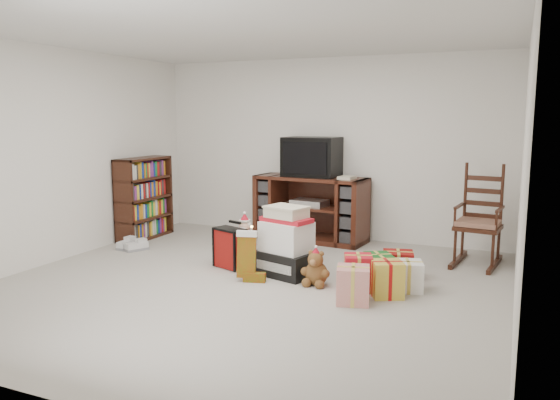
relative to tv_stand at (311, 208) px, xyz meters
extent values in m
cube|color=#B2ADA3|center=(0.13, -2.19, -0.45)|extent=(5.00, 5.00, 0.01)
cube|color=silver|center=(0.13, -2.19, 2.06)|extent=(5.00, 5.00, 0.01)
cube|color=white|center=(0.13, 0.31, 0.81)|extent=(5.00, 0.01, 2.50)
cube|color=white|center=(0.13, -4.69, 0.81)|extent=(5.00, 0.01, 2.50)
cube|color=white|center=(-2.37, -2.19, 0.81)|extent=(0.01, 5.00, 2.50)
cube|color=white|center=(2.63, -2.19, 0.81)|extent=(0.01, 5.00, 2.50)
cube|color=#401E12|center=(0.00, 0.00, 0.00)|extent=(1.59, 0.70, 0.88)
cube|color=silver|center=(0.00, -0.03, 0.08)|extent=(0.49, 0.38, 0.09)
cube|color=#371A0F|center=(-2.19, -0.81, 0.12)|extent=(0.31, 0.93, 1.13)
cube|color=#371A0F|center=(2.21, -0.42, -0.01)|extent=(0.54, 0.52, 0.05)
cube|color=#976652|center=(2.21, -0.42, 0.05)|extent=(0.50, 0.48, 0.06)
cube|color=#371A0F|center=(2.21, -0.21, 0.39)|extent=(0.41, 0.11, 0.74)
cube|color=#371A0F|center=(2.21, -0.42, -0.42)|extent=(0.58, 0.85, 0.06)
cube|color=black|center=(0.36, -1.70, -0.31)|extent=(0.68, 0.57, 0.27)
cube|color=white|center=(0.36, -1.70, -0.02)|extent=(0.58, 0.50, 0.32)
cube|color=red|center=(0.36, -1.70, 0.17)|extent=(0.59, 0.42, 0.05)
cube|color=beige|center=(0.36, -1.70, 0.24)|extent=(0.47, 0.40, 0.10)
cube|color=maroon|center=(-0.34, -1.70, -0.21)|extent=(0.39, 0.29, 0.46)
cube|color=black|center=(-0.34, -1.61, 0.08)|extent=(0.18, 0.09, 0.03)
ellipsoid|color=brown|center=(0.77, -1.89, -0.32)|extent=(0.24, 0.20, 0.25)
sphere|color=brown|center=(0.77, -1.92, -0.17)|extent=(0.16, 0.16, 0.16)
cone|color=#AC1222|center=(0.30, -1.14, -0.26)|extent=(0.26, 0.26, 0.37)
sphere|color=beige|center=(0.30, -1.14, -0.03)|extent=(0.12, 0.12, 0.12)
cone|color=#AC1222|center=(0.30, -1.14, 0.06)|extent=(0.11, 0.11, 0.09)
cylinder|color=silver|center=(0.43, -1.25, -0.07)|extent=(0.02, 0.02, 0.11)
cone|color=#AC1222|center=(-0.26, -1.48, -0.24)|extent=(0.28, 0.28, 0.40)
sphere|color=beige|center=(-0.26, -1.48, 0.00)|extent=(0.14, 0.14, 0.14)
cone|color=#AC1222|center=(-0.26, -1.48, 0.11)|extent=(0.12, 0.12, 0.10)
cylinder|color=silver|center=(-0.12, -1.58, -0.04)|extent=(0.02, 0.02, 0.12)
cube|color=silver|center=(-2.01, -1.45, -0.39)|extent=(0.13, 0.30, 0.10)
cube|color=silver|center=(-1.82, -1.45, -0.39)|extent=(0.24, 0.32, 0.10)
cube|color=red|center=(1.18, -1.83, -0.30)|extent=(0.28, 0.28, 0.28)
cube|color=#1A6A22|center=(1.40, -1.56, -0.30)|extent=(0.28, 0.28, 0.28)
cube|color=gold|center=(1.45, -1.99, -0.30)|extent=(0.28, 0.28, 0.28)
cube|color=silver|center=(1.13, -2.21, -0.30)|extent=(0.28, 0.28, 0.28)
cube|color=white|center=(1.67, -1.78, -0.30)|extent=(0.28, 0.28, 0.28)
cube|color=maroon|center=(1.61, -1.35, -0.30)|extent=(0.28, 0.28, 0.28)
cube|color=black|center=(0.00, 0.05, 0.71)|extent=(0.74, 0.53, 0.54)
cube|color=black|center=(0.00, -0.21, 0.71)|extent=(0.62, 0.04, 0.43)
camera|label=1|loc=(2.58, -6.96, 1.26)|focal=35.00mm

